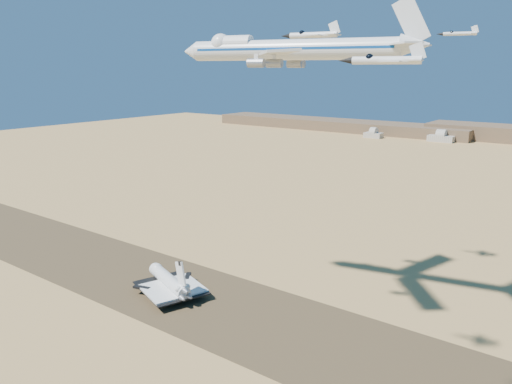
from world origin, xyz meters
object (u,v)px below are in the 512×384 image
Objects in this scene: chase_jet_a at (312,35)px; chase_jet_c at (384,48)px; crew_b at (168,303)px; crew_c at (163,303)px; chase_jet_b at (384,60)px; carrier_747 at (284,50)px; crew_a at (162,306)px; chase_jet_d at (459,34)px; shuttle at (169,282)px.

chase_jet_c reaches higher than chase_jet_a.
crew_c reaches higher than crew_b.
chase_jet_a is 0.94× the size of chase_jet_b.
chase_jet_c is (15.31, 43.75, 1.52)m from carrier_747.
crew_a is at bearing -158.51° from carrier_747.
carrier_747 is 5.66× the size of chase_jet_d.
crew_b is 1.70m from crew_c.
chase_jet_a is (70.66, -17.05, 91.34)m from crew_c.
crew_a is 0.12× the size of chase_jet_d.
crew_a is 0.12× the size of chase_jet_a.
chase_jet_c reaches higher than crew_b.
crew_c is 0.12× the size of chase_jet_b.
crew_b is at bearing -161.18° from carrier_747.
chase_jet_a is (69.44, -18.23, 91.35)m from crew_b.
crew_a is 0.11× the size of chase_jet_c.
crew_c is at bearing -146.62° from chase_jet_d.
carrier_747 reaches higher than chase_jet_c.
crew_b is 116.18m from chase_jet_a.
carrier_747 is 46.41× the size of crew_b.
chase_jet_a is (76.97, -26.11, 87.65)m from shuttle.
chase_jet_b is (92.83, -29.87, 85.67)m from crew_c.
chase_jet_d is at bearing -84.50° from crew_b.
crew_a is at bearing -145.84° from chase_jet_d.
chase_jet_b is (22.17, -12.81, -5.67)m from chase_jet_a.
crew_b is 129.21m from chase_jet_b.
carrier_747 reaches higher than chase_jet_a.
chase_jet_b is at bearing -77.74° from chase_jet_c.
shuttle is at bearing 153.64° from chase_jet_a.
crew_b is at bearing 148.01° from chase_jet_b.
crew_a is (-36.17, -24.31, -90.17)m from carrier_747.
carrier_747 is at bearing -102.63° from crew_b.
chase_jet_d is at bearing 86.37° from chase_jet_b.
crew_c is (-1.22, -1.18, 0.00)m from crew_b.
crew_a is 148.89m from chase_jet_d.
chase_jet_a reaches higher than crew_a.
chase_jet_c is at bearing 94.79° from chase_jet_a.
chase_jet_b is at bearing -1.30° from shuttle.
crew_a is at bearing 171.70° from crew_c.
chase_jet_b is 104.81m from chase_jet_c.
chase_jet_a is 0.96× the size of chase_jet_d.
shuttle is at bearing 145.30° from chase_jet_b.
crew_c is (-0.78, 1.47, 0.04)m from crew_a.
chase_jet_d reaches higher than chase_jet_a.
shuttle is 2.37× the size of chase_jet_c.
chase_jet_b is 0.99× the size of chase_jet_c.
chase_jet_a reaches higher than crew_b.
crew_c is 0.13× the size of chase_jet_a.
chase_jet_d reaches higher than shuttle.
chase_jet_c is at bearing 58.30° from carrier_747.
chase_jet_b is at bearing -152.58° from crew_b.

